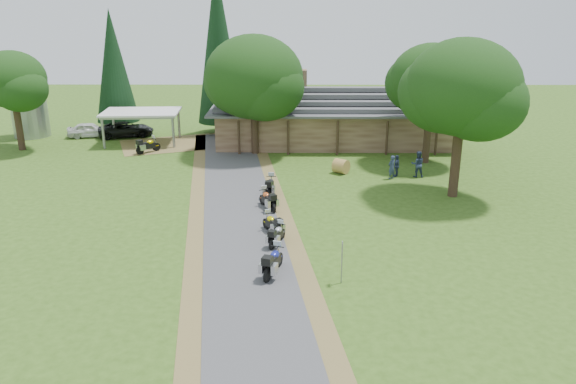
{
  "coord_description": "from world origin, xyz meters",
  "views": [
    {
      "loc": [
        2.24,
        -24.91,
        11.9
      ],
      "look_at": [
        2.07,
        5.28,
        1.6
      ],
      "focal_mm": 35.0,
      "sensor_mm": 36.0,
      "label": 1
    }
  ],
  "objects_px": {
    "silo": "(28,102)",
    "carport": "(142,127)",
    "motorcycle_row_c": "(272,223)",
    "motorcycle_row_b": "(277,234)",
    "motorcycle_row_a": "(273,260)",
    "motorcycle_row_e": "(270,185)",
    "car_white_sedan": "(90,128)",
    "car_dark_suv": "(126,126)",
    "lodge": "(334,114)",
    "motorcycle_carport_a": "(148,145)",
    "motorcycle_row_d": "(267,199)",
    "hay_bale": "(341,166)"
  },
  "relations": [
    {
      "from": "motorcycle_row_a",
      "to": "car_white_sedan",
      "type": "bearing_deg",
      "value": 50.52
    },
    {
      "from": "carport",
      "to": "motorcycle_row_b",
      "type": "xyz_separation_m",
      "value": [
        12.36,
        -21.84,
        -0.83
      ]
    },
    {
      "from": "car_dark_suv",
      "to": "motorcycle_row_c",
      "type": "xyz_separation_m",
      "value": [
        14.25,
        -22.79,
        -0.42
      ]
    },
    {
      "from": "silo",
      "to": "lodge",
      "type": "bearing_deg",
      "value": -3.97
    },
    {
      "from": "silo",
      "to": "motorcycle_row_a",
      "type": "distance_m",
      "value": 36.17
    },
    {
      "from": "carport",
      "to": "motorcycle_row_c",
      "type": "height_order",
      "value": "carport"
    },
    {
      "from": "motorcycle_row_d",
      "to": "hay_bale",
      "type": "relative_size",
      "value": 1.81
    },
    {
      "from": "motorcycle_row_a",
      "to": "car_dark_suv",
      "type": "bearing_deg",
      "value": 45.24
    },
    {
      "from": "car_dark_suv",
      "to": "motorcycle_row_a",
      "type": "bearing_deg",
      "value": -168.97
    },
    {
      "from": "lodge",
      "to": "hay_bale",
      "type": "xyz_separation_m",
      "value": [
        -0.13,
        -9.73,
        -1.93
      ]
    },
    {
      "from": "lodge",
      "to": "car_dark_suv",
      "type": "bearing_deg",
      "value": 174.54
    },
    {
      "from": "car_dark_suv",
      "to": "motorcycle_carport_a",
      "type": "distance_m",
      "value": 6.78
    },
    {
      "from": "silo",
      "to": "motorcycle_row_a",
      "type": "relative_size",
      "value": 3.18
    },
    {
      "from": "motorcycle_row_b",
      "to": "motorcycle_row_c",
      "type": "relative_size",
      "value": 0.96
    },
    {
      "from": "silo",
      "to": "car_dark_suv",
      "type": "distance_m",
      "value": 9.01
    },
    {
      "from": "lodge",
      "to": "car_dark_suv",
      "type": "height_order",
      "value": "lodge"
    },
    {
      "from": "carport",
      "to": "car_dark_suv",
      "type": "height_order",
      "value": "carport"
    },
    {
      "from": "silo",
      "to": "carport",
      "type": "xyz_separation_m",
      "value": [
        10.92,
        -2.49,
        -1.81
      ]
    },
    {
      "from": "motorcycle_row_c",
      "to": "silo",
      "type": "bearing_deg",
      "value": 14.7
    },
    {
      "from": "silo",
      "to": "hay_bale",
      "type": "xyz_separation_m",
      "value": [
        27.62,
        -11.65,
        -2.7
      ]
    },
    {
      "from": "motorcycle_row_d",
      "to": "motorcycle_carport_a",
      "type": "distance_m",
      "value": 16.77
    },
    {
      "from": "motorcycle_row_c",
      "to": "motorcycle_row_e",
      "type": "relative_size",
      "value": 0.9
    },
    {
      "from": "lodge",
      "to": "motorcycle_row_e",
      "type": "relative_size",
      "value": 10.76
    },
    {
      "from": "motorcycle_row_d",
      "to": "car_dark_suv",
      "type": "bearing_deg",
      "value": 9.73
    },
    {
      "from": "silo",
      "to": "motorcycle_carport_a",
      "type": "distance_m",
      "value": 13.79
    },
    {
      "from": "car_dark_suv",
      "to": "motorcycle_row_b",
      "type": "distance_m",
      "value": 28.26
    },
    {
      "from": "carport",
      "to": "hay_bale",
      "type": "relative_size",
      "value": 6.23
    },
    {
      "from": "carport",
      "to": "motorcycle_row_b",
      "type": "relative_size",
      "value": 3.81
    },
    {
      "from": "car_white_sedan",
      "to": "motorcycle_row_e",
      "type": "xyz_separation_m",
      "value": [
        17.17,
        -16.28,
        -0.17
      ]
    },
    {
      "from": "carport",
      "to": "silo",
      "type": "bearing_deg",
      "value": 163.63
    },
    {
      "from": "motorcycle_row_b",
      "to": "motorcycle_row_e",
      "type": "height_order",
      "value": "motorcycle_row_e"
    },
    {
      "from": "motorcycle_row_b",
      "to": "motorcycle_row_d",
      "type": "xyz_separation_m",
      "value": [
        -0.71,
        5.24,
        0.06
      ]
    },
    {
      "from": "motorcycle_row_a",
      "to": "motorcycle_row_e",
      "type": "bearing_deg",
      "value": 20.35
    },
    {
      "from": "motorcycle_row_a",
      "to": "motorcycle_row_b",
      "type": "height_order",
      "value": "motorcycle_row_a"
    },
    {
      "from": "car_dark_suv",
      "to": "hay_bale",
      "type": "height_order",
      "value": "car_dark_suv"
    },
    {
      "from": "car_dark_suv",
      "to": "motorcycle_carport_a",
      "type": "relative_size",
      "value": 2.7
    },
    {
      "from": "car_white_sedan",
      "to": "motorcycle_row_b",
      "type": "height_order",
      "value": "car_white_sedan"
    },
    {
      "from": "lodge",
      "to": "motorcycle_row_d",
      "type": "distance_m",
      "value": 18.02
    },
    {
      "from": "lodge",
      "to": "motorcycle_row_a",
      "type": "distance_m",
      "value": 26.18
    },
    {
      "from": "motorcycle_row_a",
      "to": "motorcycle_row_e",
      "type": "height_order",
      "value": "motorcycle_row_a"
    },
    {
      "from": "motorcycle_row_a",
      "to": "motorcycle_row_b",
      "type": "distance_m",
      "value": 3.31
    },
    {
      "from": "hay_bale",
      "to": "car_dark_suv",
      "type": "bearing_deg",
      "value": 148.56
    },
    {
      "from": "car_white_sedan",
      "to": "car_dark_suv",
      "type": "height_order",
      "value": "car_dark_suv"
    },
    {
      "from": "car_dark_suv",
      "to": "motorcycle_row_b",
      "type": "height_order",
      "value": "car_dark_suv"
    },
    {
      "from": "motorcycle_row_d",
      "to": "hay_bale",
      "type": "bearing_deg",
      "value": -60.48
    },
    {
      "from": "car_white_sedan",
      "to": "motorcycle_row_a",
      "type": "bearing_deg",
      "value": -158.38
    },
    {
      "from": "car_white_sedan",
      "to": "motorcycle_row_c",
      "type": "distance_m",
      "value": 28.56
    },
    {
      "from": "motorcycle_row_c",
      "to": "motorcycle_row_b",
      "type": "bearing_deg",
      "value": 161.07
    },
    {
      "from": "hay_bale",
      "to": "lodge",
      "type": "bearing_deg",
      "value": 89.22
    },
    {
      "from": "motorcycle_row_e",
      "to": "carport",
      "type": "bearing_deg",
      "value": 44.84
    }
  ]
}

